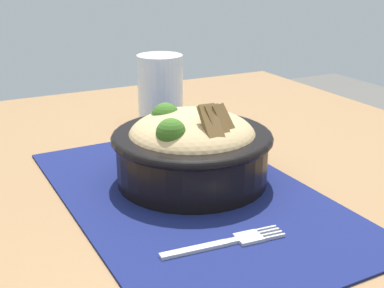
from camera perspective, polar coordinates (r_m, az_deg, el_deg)
The scene contains 5 objects.
table at distance 0.69m, azimuth 0.47°, elevation -10.27°, with size 1.09×0.96×0.72m.
placemat at distance 0.63m, azimuth -0.11°, elevation -5.73°, with size 0.45×0.28×0.00m, color #11194C.
bowl at distance 0.65m, azimuth -0.04°, elevation -0.28°, with size 0.20×0.20×0.11m.
fork at distance 0.53m, azimuth 4.12°, elevation -10.74°, with size 0.03×0.13×0.00m.
drinking_glass at distance 0.90m, azimuth -3.51°, elevation 5.63°, with size 0.08×0.08×0.12m.
Camera 1 is at (0.53, -0.28, 1.00)m, focal length 48.26 mm.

